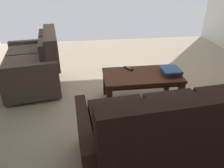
{
  "coord_description": "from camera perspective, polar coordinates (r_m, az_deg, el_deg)",
  "views": [
    {
      "loc": [
        0.57,
        2.7,
        1.67
      ],
      "look_at": [
        0.32,
        0.74,
        0.61
      ],
      "focal_mm": 33.66,
      "sensor_mm": 36.0,
      "label": 1
    }
  ],
  "objects": [
    {
      "name": "book_stack",
      "position": [
        2.99,
        15.71,
        3.4
      ],
      "size": [
        0.26,
        0.29,
        0.08
      ],
      "color": "#385693",
      "rests_on": "coffee_table"
    },
    {
      "name": "ground_plane",
      "position": [
        3.23,
        3.91,
        -3.01
      ],
      "size": [
        5.66,
        5.9,
        0.01
      ],
      "primitive_type": "cube",
      "color": "#B7A88E"
    },
    {
      "name": "loveseat_near",
      "position": [
        3.57,
        -19.92,
        5.21
      ],
      "size": [
        0.97,
        1.36,
        0.87
      ],
      "color": "black",
      "rests_on": "ground"
    },
    {
      "name": "coffee_table",
      "position": [
        2.95,
        8.07,
        1.48
      ],
      "size": [
        1.06,
        0.57,
        0.42
      ],
      "color": "#4C2819",
      "rests_on": "ground"
    },
    {
      "name": "sofa_main",
      "position": [
        2.11,
        19.33,
        -11.33
      ],
      "size": [
        2.02,
        0.98,
        0.89
      ],
      "color": "black",
      "rests_on": "ground"
    },
    {
      "name": "tv_remote",
      "position": [
        3.05,
        4.48,
        4.23
      ],
      "size": [
        0.12,
        0.16,
        0.02
      ],
      "color": "black",
      "rests_on": "coffee_table"
    }
  ]
}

